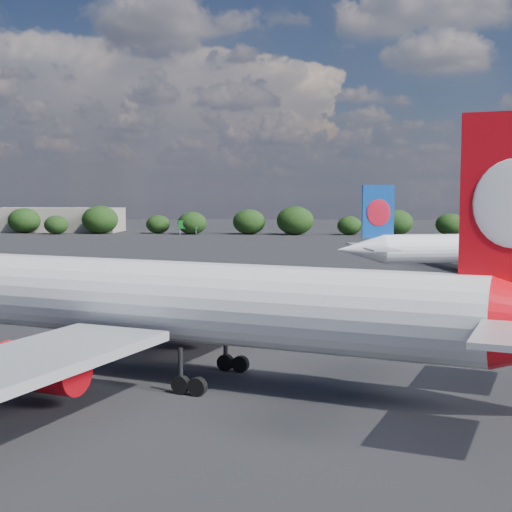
{
  "coord_description": "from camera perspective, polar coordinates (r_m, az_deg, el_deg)",
  "views": [
    {
      "loc": [
        20.24,
        -42.1,
        12.76
      ],
      "look_at": [
        16.0,
        12.0,
        8.0
      ],
      "focal_mm": 50.0,
      "sensor_mm": 36.0,
      "label": 1
    }
  ],
  "objects": [
    {
      "name": "terminal_building",
      "position": [
        249.29,
        -15.54,
        2.82
      ],
      "size": [
        42.0,
        16.0,
        8.0
      ],
      "color": "gray",
      "rests_on": "ground"
    },
    {
      "name": "ground",
      "position": [
        104.87,
        -6.69,
        -2.01
      ],
      "size": [
        500.0,
        500.0,
        0.0
      ],
      "primitive_type": "plane",
      "color": "black",
      "rests_on": "ground"
    },
    {
      "name": "china_southern_airliner",
      "position": [
        114.53,
        17.44,
        0.54
      ],
      "size": [
        42.86,
        40.97,
        14.06
      ],
      "color": "white",
      "rests_on": "ground"
    },
    {
      "name": "horizon_treeline",
      "position": [
        223.46,
        -0.79,
        2.76
      ],
      "size": [
        203.99,
        14.73,
        9.04
      ],
      "color": "black",
      "rests_on": "ground"
    },
    {
      "name": "billboard_yellow",
      "position": [
        224.43,
        2.38,
        2.74
      ],
      "size": [
        5.0,
        0.3,
        5.5
      ],
      "color": "yellow",
      "rests_on": "ground"
    },
    {
      "name": "highway_sign",
      "position": [
        221.64,
        -5.46,
        2.5
      ],
      "size": [
        6.0,
        0.3,
        4.5
      ],
      "color": "#156D21",
      "rests_on": "ground"
    },
    {
      "name": "qantas_airliner",
      "position": [
        48.4,
        -4.51,
        -3.9
      ],
      "size": [
        51.7,
        49.66,
        17.31
      ],
      "color": "white",
      "rests_on": "ground"
    }
  ]
}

